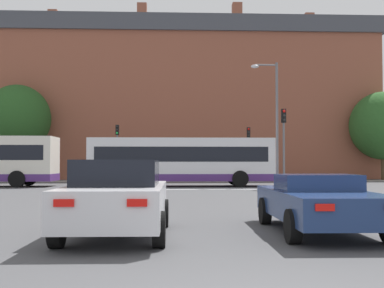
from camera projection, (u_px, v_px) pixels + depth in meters
stop_line_strip at (188, 189)px, 26.47m from camera, size 8.44×0.30×0.01m
far_pavement at (183, 181)px, 38.40m from camera, size 69.37×2.50×0.01m
brick_civic_building at (142, 103)px, 47.27m from camera, size 44.26×11.52×16.55m
car_saloon_left at (118, 197)px, 9.72m from camera, size 2.04×4.39×1.54m
car_roadster_right at (319, 202)px, 10.25m from camera, size 2.07×4.62×1.23m
bus_crossing_lead at (181, 161)px, 30.04m from camera, size 11.38×2.73×2.98m
traffic_light_near_right at (284, 135)px, 27.66m from camera, size 0.26×0.31×4.58m
traffic_light_far_left at (117, 143)px, 37.57m from camera, size 0.26×0.31×4.44m
traffic_light_far_right at (249, 145)px, 38.09m from camera, size 0.26×0.31×4.28m
street_lamp_junction at (273, 112)px, 30.42m from camera, size 1.73×0.36×7.83m
pedestrian_waiting at (224, 168)px, 38.11m from camera, size 0.44×0.32×1.72m
pedestrian_walking_east at (153, 168)px, 37.57m from camera, size 0.46×0.38×1.79m
tree_by_building at (24, 121)px, 42.45m from camera, size 5.04×5.04×7.78m
tree_kerbside at (18, 119)px, 39.84m from camera, size 5.38×5.38×7.94m
tree_distant at (382, 126)px, 41.30m from camera, size 5.56×5.56×7.57m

